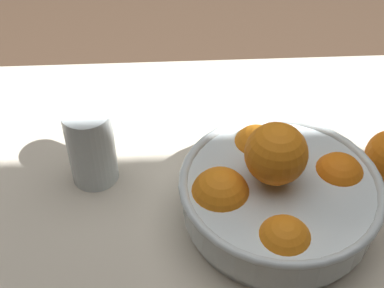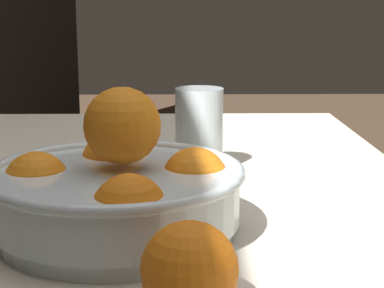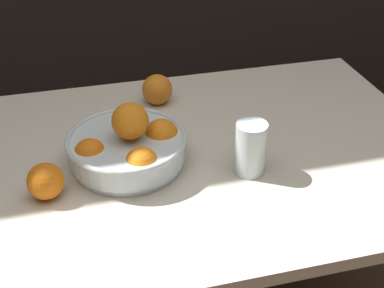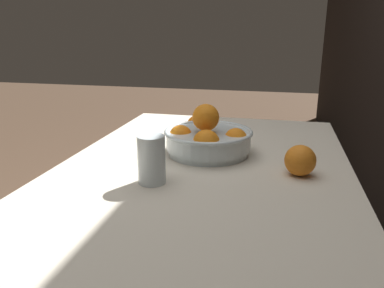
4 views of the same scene
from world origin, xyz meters
name	(u,v)px [view 2 (image 2 of 4)]	position (x,y,z in m)	size (l,w,h in m)	color
dining_table	(121,263)	(0.00, 0.00, 0.65)	(1.24, 0.81, 0.73)	beige
fruit_bowl	(118,189)	(-0.12, -0.01, 0.78)	(0.27, 0.27, 0.16)	silver
juice_glass	(199,135)	(0.13, -0.10, 0.78)	(0.07, 0.07, 0.12)	#F4A314
orange_loose_near_bowl	(189,270)	(-0.30, -0.08, 0.77)	(0.08, 0.08, 0.08)	orange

